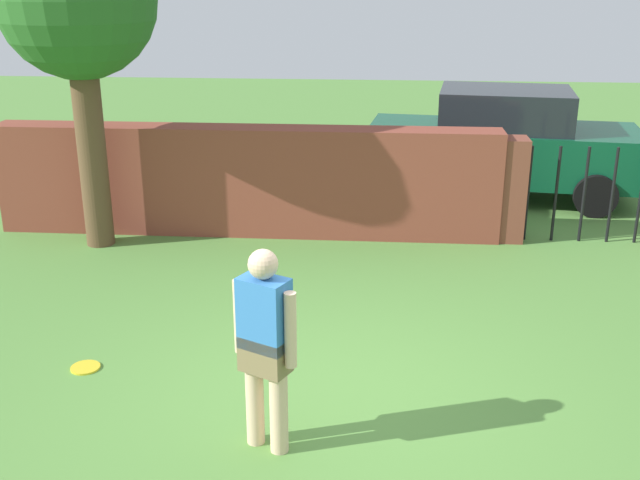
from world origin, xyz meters
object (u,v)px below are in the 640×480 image
(tree, at_px, (77,6))
(frisbee_yellow, at_px, (85,367))
(car, at_px, (502,143))
(person, at_px, (265,342))

(tree, relative_size, frisbee_yellow, 15.21)
(car, distance_m, frisbee_yellow, 7.68)
(car, bearing_deg, person, -104.16)
(tree, xyz_separation_m, person, (2.89, -4.40, -2.16))
(tree, relative_size, person, 2.53)
(tree, distance_m, person, 5.69)
(person, bearing_deg, tree, 149.69)
(frisbee_yellow, bearing_deg, person, -29.99)
(person, bearing_deg, car, 95.33)
(car, bearing_deg, tree, -147.11)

